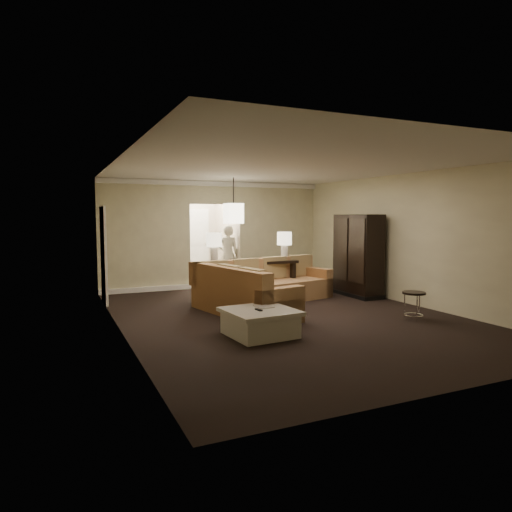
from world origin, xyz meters
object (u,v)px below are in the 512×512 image
sectional_sofa (262,288)px  coffee_table (260,322)px  drink_table (414,300)px  person (228,252)px  console_table (250,276)px  armoire (358,257)px

sectional_sofa → coffee_table: size_ratio=2.96×
drink_table → person: bearing=105.5°
person → drink_table: bearing=122.8°
drink_table → person: (-1.52, 5.50, 0.54)m
person → console_table: bearing=99.4°
console_table → drink_table: bearing=-58.2°
sectional_sofa → coffee_table: 2.34m
coffee_table → drink_table: (3.00, -0.17, 0.15)m
sectional_sofa → console_table: bearing=69.2°
sectional_sofa → armoire: (2.61, 0.23, 0.54)m
coffee_table → armoire: 4.37m
armoire → sectional_sofa: bearing=-175.0°
armoire → drink_table: armoire is taller
person → coffee_table: bearing=91.8°
sectional_sofa → coffee_table: sectional_sofa is taller
coffee_table → person: 5.58m
sectional_sofa → drink_table: sectional_sofa is taller
drink_table → person: 5.73m
console_table → person: bearing=84.0°
coffee_table → console_table: console_table is taller
armoire → drink_table: size_ratio=3.72×
coffee_table → console_table: bearing=69.1°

